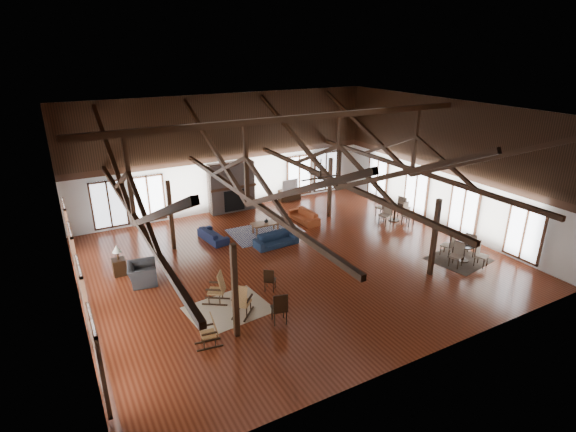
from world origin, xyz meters
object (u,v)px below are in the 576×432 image
sofa_navy_front (276,239)px  cafe_table_far (395,210)px  coffee_table (265,224)px  sofa_orange (304,216)px  armchair (142,273)px  cafe_table_near (464,249)px  tv_console (289,195)px  sofa_navy_left (213,235)px

sofa_navy_front → cafe_table_far: size_ratio=0.90×
coffee_table → sofa_orange: bearing=10.9°
sofa_navy_front → armchair: size_ratio=1.69×
armchair → sofa_orange: bearing=-63.7°
cafe_table_near → tv_console: (-2.54, 10.05, -0.19)m
sofa_navy_front → sofa_navy_left: sofa_navy_front is taller
coffee_table → tv_console: bearing=49.6°
sofa_navy_front → armchair: 5.84m
sofa_navy_left → cafe_table_near: cafe_table_near is taller
sofa_navy_left → sofa_navy_front: bearing=-137.9°
sofa_navy_left → armchair: armchair is taller
sofa_orange → cafe_table_far: bearing=61.0°
coffee_table → tv_console: (3.26, 3.59, -0.13)m
sofa_navy_front → coffee_table: bearing=78.9°
armchair → cafe_table_far: size_ratio=0.53×
armchair → cafe_table_near: 12.64m
sofa_navy_front → cafe_table_far: bearing=-4.9°
coffee_table → cafe_table_near: size_ratio=0.68×
sofa_navy_left → sofa_orange: bearing=-98.2°
sofa_navy_front → sofa_navy_left: bearing=137.5°
sofa_navy_left → armchair: bearing=114.9°
sofa_navy_front → coffee_table: (0.21, 1.49, 0.16)m
tv_console → sofa_navy_front: bearing=-124.4°
coffee_table → cafe_table_near: 8.68m
cafe_table_near → cafe_table_far: size_ratio=0.91×
sofa_navy_left → armchair: size_ratio=1.55×
coffee_table → armchair: (-6.03, -2.01, -0.07)m
armchair → tv_console: 10.85m
sofa_navy_left → sofa_orange: size_ratio=0.94×
coffee_table → cafe_table_near: (5.80, -6.46, 0.06)m
sofa_orange → coffee_table: 2.35m
sofa_navy_left → coffee_table: size_ratio=1.35×
sofa_orange → tv_console: (0.95, 3.22, 0.03)m
cafe_table_far → tv_console: (-3.06, 5.30, -0.24)m
sofa_orange → cafe_table_far: 4.52m
coffee_table → cafe_table_far: size_ratio=0.61×
armchair → tv_console: (9.30, 5.60, -0.06)m
sofa_orange → armchair: size_ratio=1.65×
sofa_orange → coffee_table: sofa_orange is taller
sofa_navy_left → coffee_table: sofa_navy_left is taller
sofa_navy_front → tv_console: 6.15m
cafe_table_near → sofa_navy_left: bearing=140.4°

